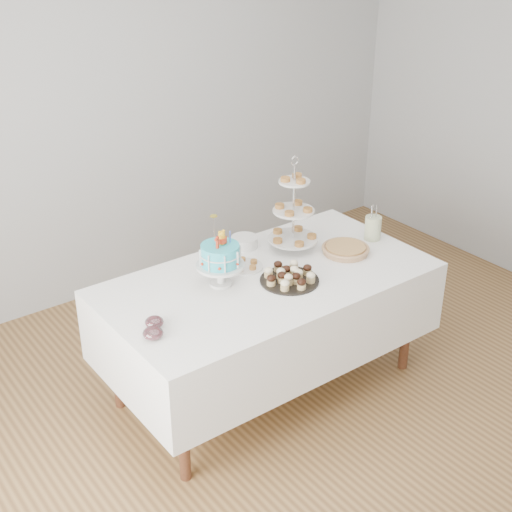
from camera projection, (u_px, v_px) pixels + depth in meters
floor at (298, 410)px, 4.22m from camera, size 5.00×5.00×0.00m
walls at (305, 199)px, 3.61m from camera, size 5.04×4.04×2.70m
table at (268, 311)px, 4.19m from camera, size 1.92×1.02×0.77m
birthday_cake at (221, 266)px, 3.95m from camera, size 0.27×0.27×0.42m
cupcake_tray at (289, 275)px, 4.02m from camera, size 0.34×0.34×0.08m
pie at (346, 249)px, 4.34m from camera, size 0.29×0.29×0.05m
tiered_stand at (294, 211)px, 4.30m from camera, size 0.31×0.31×0.60m
plate_stack at (244, 242)px, 4.42m from camera, size 0.17×0.17×0.07m
pastry_plate at (245, 265)px, 4.18m from camera, size 0.22×0.22×0.03m
jam_bowl_a at (154, 322)px, 3.60m from camera, size 0.10×0.10×0.06m
jam_bowl_b at (153, 333)px, 3.51m from camera, size 0.10×0.10×0.06m
utensil_pitcher at (373, 227)px, 4.50m from camera, size 0.11×0.10×0.23m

